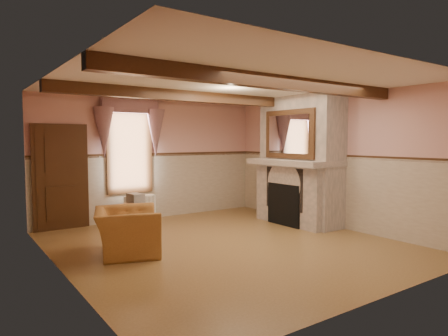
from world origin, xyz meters
TOP-DOWN VIEW (x-y plane):
  - floor at (0.00, 0.00)m, footprint 5.50×6.00m
  - ceiling at (0.00, 0.00)m, footprint 5.50×6.00m
  - wall_back at (0.00, 3.00)m, footprint 5.50×0.02m
  - wall_front at (0.00, -3.00)m, footprint 5.50×0.02m
  - wall_left at (-2.75, 0.00)m, footprint 0.02×6.00m
  - wall_right at (2.75, 0.00)m, footprint 0.02×6.00m
  - wainscot at (0.00, 0.00)m, footprint 5.50×6.00m
  - chair_rail at (0.00, 0.00)m, footprint 5.50×6.00m
  - firebox at (2.00, 0.60)m, footprint 0.20×0.95m
  - armchair at (-1.66, 0.46)m, footprint 1.30×1.39m
  - side_table at (-0.89, 2.02)m, footprint 0.49×0.49m
  - book_stack at (-0.85, 2.04)m, footprint 0.30×0.35m
  - radiator at (-0.48, 2.70)m, footprint 0.71×0.22m
  - bowl at (2.24, 0.67)m, footprint 0.33×0.33m
  - mantel_clock at (2.24, 1.15)m, footprint 0.14×0.24m
  - oil_lamp at (2.24, 0.83)m, footprint 0.11×0.11m
  - candle_red at (2.24, -0.04)m, footprint 0.06×0.06m
  - jar_yellow at (2.24, 0.10)m, footprint 0.06×0.06m
  - fireplace at (2.42, 0.60)m, footprint 0.85×2.00m
  - mantel at (2.24, 0.60)m, footprint 1.05×2.05m
  - overmantel_mirror at (2.06, 0.60)m, footprint 0.06×1.44m
  - door at (-2.10, 2.94)m, footprint 1.10×0.10m
  - window at (-0.60, 2.97)m, footprint 1.06×0.08m
  - window_drapes at (-0.60, 2.88)m, footprint 1.30×0.14m
  - ceiling_beam_front at (0.00, -1.20)m, footprint 5.50×0.18m
  - ceiling_beam_back at (0.00, 1.20)m, footprint 5.50×0.18m

SIDE VIEW (x-z plane):
  - floor at x=0.00m, z-range -0.01..0.01m
  - side_table at x=-0.89m, z-range 0.00..0.55m
  - radiator at x=-0.48m, z-range 0.00..0.60m
  - armchair at x=-1.66m, z-range 0.00..0.74m
  - firebox at x=2.00m, z-range 0.00..0.90m
  - book_stack at x=-0.85m, z-range 0.55..0.75m
  - wainscot at x=0.00m, z-range 0.00..1.50m
  - door at x=-2.10m, z-range 0.00..2.10m
  - mantel at x=2.24m, z-range 1.30..1.42m
  - wall_back at x=0.00m, z-range 0.00..2.80m
  - wall_front at x=0.00m, z-range 0.00..2.80m
  - wall_left at x=-2.75m, z-range 0.00..2.80m
  - wall_right at x=2.75m, z-range 0.00..2.80m
  - fireplace at x=2.42m, z-range 0.00..2.80m
  - bowl at x=2.24m, z-range 1.42..1.50m
  - jar_yellow at x=2.24m, z-range 1.42..1.54m
  - chair_rail at x=0.00m, z-range 1.46..1.54m
  - candle_red at x=2.24m, z-range 1.42..1.58m
  - mantel_clock at x=2.24m, z-range 1.42..1.62m
  - oil_lamp at x=2.24m, z-range 1.42..1.70m
  - window at x=-0.60m, z-range 0.64..2.66m
  - overmantel_mirror at x=2.06m, z-range 1.45..2.49m
  - window_drapes at x=-0.60m, z-range 1.55..2.95m
  - ceiling_beam_front at x=0.00m, z-range 2.60..2.80m
  - ceiling_beam_back at x=0.00m, z-range 2.60..2.80m
  - ceiling at x=0.00m, z-range 2.79..2.80m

